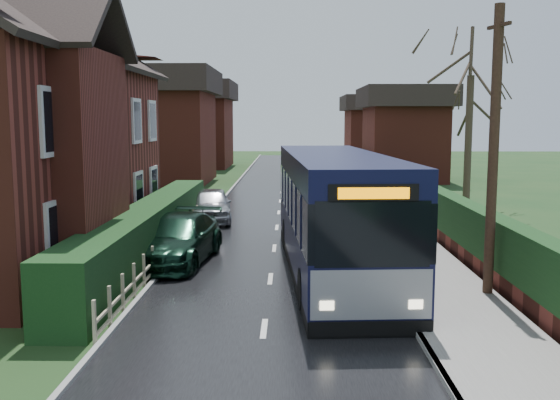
{
  "coord_description": "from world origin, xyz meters",
  "views": [
    {
      "loc": [
        0.53,
        -14.25,
        4.26
      ],
      "look_at": [
        0.21,
        4.71,
        1.8
      ],
      "focal_mm": 40.0,
      "sensor_mm": 36.0,
      "label": 1
    }
  ],
  "objects_px": {
    "bus": "(335,214)",
    "car_green": "(177,239)",
    "car_silver": "(211,205)",
    "telegraph_pole": "(493,153)",
    "bus_stop_sign": "(413,211)"
  },
  "relations": [
    {
      "from": "bus",
      "to": "telegraph_pole",
      "type": "distance_m",
      "value": 4.68
    },
    {
      "from": "car_green",
      "to": "bus_stop_sign",
      "type": "xyz_separation_m",
      "value": [
        6.86,
        -0.83,
        0.98
      ]
    },
    {
      "from": "bus",
      "to": "bus_stop_sign",
      "type": "bearing_deg",
      "value": 4.08
    },
    {
      "from": "car_silver",
      "to": "bus_stop_sign",
      "type": "distance_m",
      "value": 10.83
    },
    {
      "from": "car_silver",
      "to": "telegraph_pole",
      "type": "distance_m",
      "value": 14.07
    },
    {
      "from": "bus",
      "to": "bus_stop_sign",
      "type": "distance_m",
      "value": 2.26
    },
    {
      "from": "bus",
      "to": "car_green",
      "type": "bearing_deg",
      "value": 162.69
    },
    {
      "from": "bus",
      "to": "car_silver",
      "type": "xyz_separation_m",
      "value": [
        -4.56,
        8.68,
        -0.94
      ]
    },
    {
      "from": "car_silver",
      "to": "car_green",
      "type": "bearing_deg",
      "value": -97.06
    },
    {
      "from": "bus_stop_sign",
      "to": "car_silver",
      "type": "bearing_deg",
      "value": 131.0
    },
    {
      "from": "bus_stop_sign",
      "to": "bus",
      "type": "bearing_deg",
      "value": -170.39
    },
    {
      "from": "car_green",
      "to": "telegraph_pole",
      "type": "bearing_deg",
      "value": -17.64
    },
    {
      "from": "car_green",
      "to": "bus_stop_sign",
      "type": "height_order",
      "value": "bus_stop_sign"
    },
    {
      "from": "bus_stop_sign",
      "to": "telegraph_pole",
      "type": "bearing_deg",
      "value": -63.94
    },
    {
      "from": "car_green",
      "to": "telegraph_pole",
      "type": "xyz_separation_m",
      "value": [
        8.12,
        -3.65,
        2.76
      ]
    }
  ]
}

